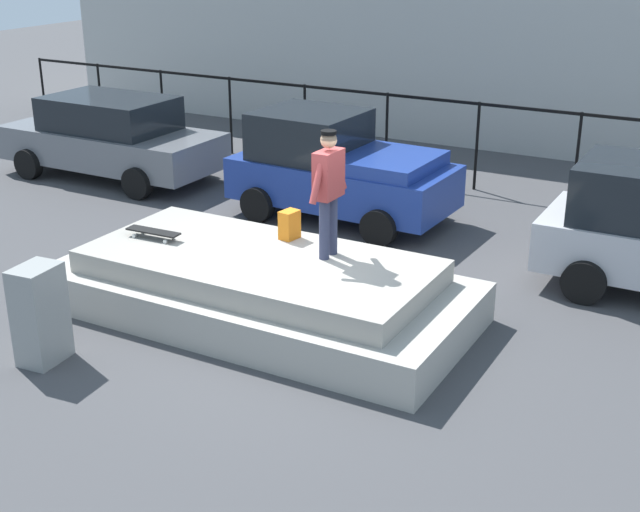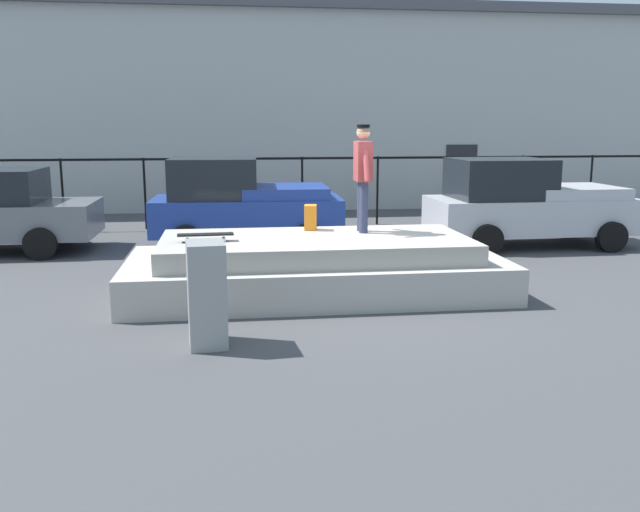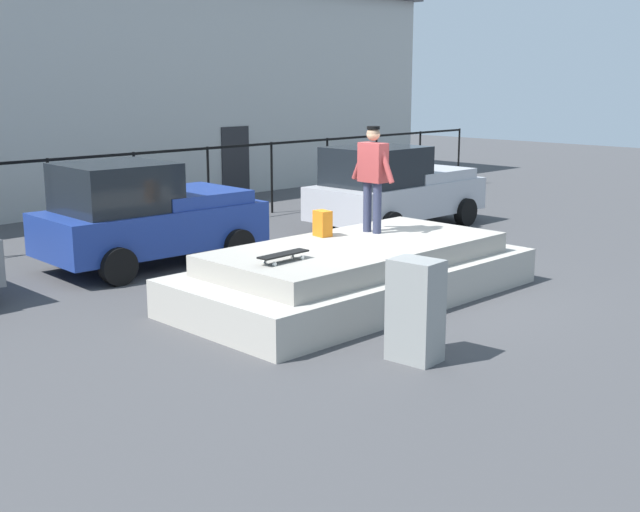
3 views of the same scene
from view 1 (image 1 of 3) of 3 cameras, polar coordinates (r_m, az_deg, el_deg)
name	(u,v)px [view 1 (image 1 of 3)]	position (r m, az deg, el deg)	size (l,w,h in m)	color
ground_plane	(298,321)	(11.88, -1.45, -4.32)	(60.00, 60.00, 0.00)	#424244
concrete_ledge	(260,287)	(11.94, -4.01, -2.09)	(5.85, 2.77, 0.88)	#ADA89E
skateboarder	(328,185)	(11.38, 0.57, 4.76)	(0.25, 0.92, 1.74)	#2D334C
skateboard	(153,232)	(12.56, -11.00, 1.59)	(0.85, 0.26, 0.12)	black
backpack	(289,225)	(12.30, -2.04, 2.08)	(0.28, 0.20, 0.42)	orange
car_grey_sedan_near	(111,137)	(18.88, -13.66, 7.70)	(4.79, 2.22, 1.72)	slate
car_blue_pickup_mid	(337,167)	(15.74, 1.12, 5.89)	(4.08, 2.23, 1.92)	navy
utility_box	(40,314)	(11.12, -18.06, -3.70)	(0.44, 0.60, 1.26)	gray
fence_row	(478,129)	(17.65, 10.42, 8.26)	(24.06, 0.06, 1.80)	black
warehouse_building	(579,2)	(24.58, 16.79, 15.83)	(27.48, 9.19, 6.27)	#B2B2AD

